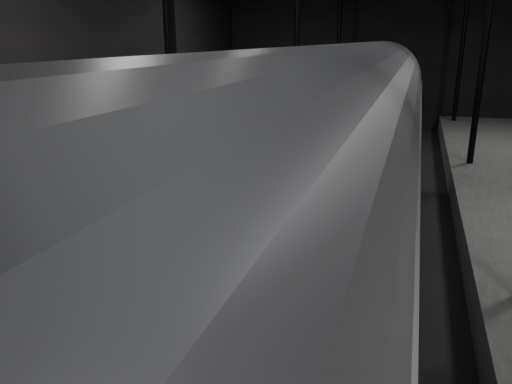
% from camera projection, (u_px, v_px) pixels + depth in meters
% --- Properties ---
extents(ground, '(44.00, 44.00, 0.00)m').
position_uv_depth(ground, '(353.00, 246.00, 15.15)').
color(ground, black).
rests_on(ground, ground).
extents(platform_left, '(9.00, 43.80, 1.00)m').
position_uv_depth(platform_left, '(135.00, 206.00, 17.19)').
color(platform_left, '#4A4A48').
rests_on(platform_left, ground).
extents(tactile_strip, '(0.50, 43.80, 0.01)m').
position_uv_depth(tactile_strip, '(252.00, 204.00, 15.80)').
color(tactile_strip, olive).
rests_on(tactile_strip, platform_left).
extents(track, '(2.40, 43.00, 0.24)m').
position_uv_depth(track, '(354.00, 244.00, 15.13)').
color(track, '#3F3328').
rests_on(track, ground).
extents(train, '(3.24, 21.71, 5.80)m').
position_uv_depth(train, '(341.00, 172.00, 10.87)').
color(train, '#A7A9AF').
rests_on(train, ground).
extents(woman, '(0.61, 0.48, 1.46)m').
position_uv_depth(woman, '(181.00, 205.00, 13.45)').
color(woman, '#A27C63').
rests_on(woman, platform_left).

